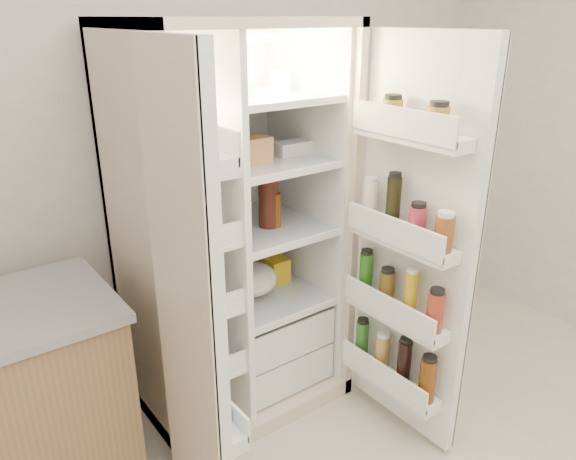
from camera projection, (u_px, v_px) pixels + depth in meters
wall_back at (188, 117)px, 2.62m from camera, size 4.00×0.02×2.70m
refrigerator at (231, 255)px, 2.59m from camera, size 0.92×0.70×1.80m
freezer_door at (190, 313)px, 1.79m from camera, size 0.15×0.40×1.72m
fridge_door at (411, 254)px, 2.28m from camera, size 0.17×0.58×1.72m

